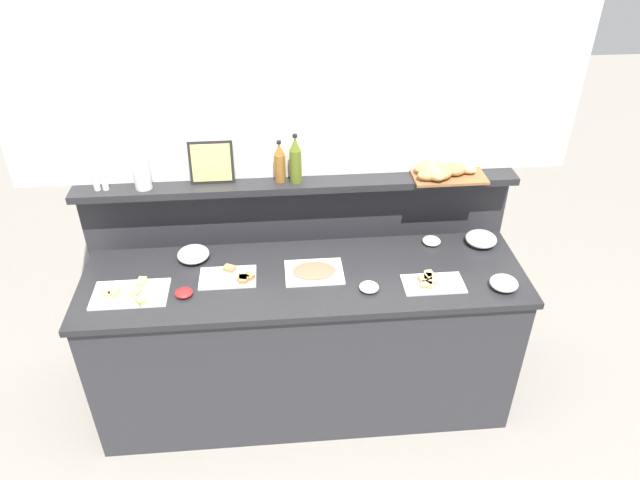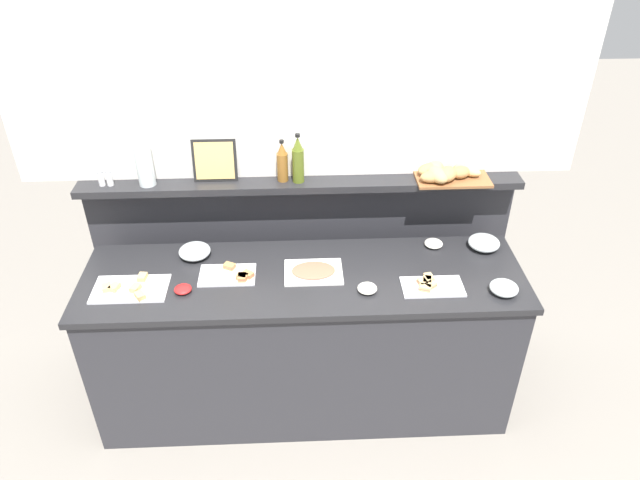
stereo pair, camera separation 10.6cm
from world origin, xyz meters
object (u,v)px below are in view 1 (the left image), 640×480
cold_cuts_platter (314,272)px  condiment_bowl_cream (369,287)px  glass_bowl_large (481,239)px  pepper_shaker (105,182)px  framed_picture (211,162)px  olive_oil_bottle (296,161)px  sandwich_platter_front (431,282)px  sandwich_platter_rear (232,277)px  water_carafe (140,166)px  vinegar_bottle_amber (280,163)px  salt_shaker (96,183)px  glass_bowl_medium (504,283)px  glass_bowl_small (193,255)px  condiment_bowl_teal (431,241)px  condiment_bowl_dark (184,293)px  bread_basket (441,170)px  sandwich_platter_side (130,293)px

cold_cuts_platter → condiment_bowl_cream: 0.31m
glass_bowl_large → pepper_shaker: bearing=173.8°
glass_bowl_large → framed_picture: (-1.45, 0.26, 0.41)m
glass_bowl_large → olive_oil_bottle: 1.11m
sandwich_platter_front → pepper_shaker: (-1.66, 0.55, 0.35)m
sandwich_platter_rear → water_carafe: (-0.45, 0.42, 0.44)m
glass_bowl_large → sandwich_platter_rear: bearing=-171.8°
vinegar_bottle_amber → salt_shaker: size_ratio=2.71×
sandwich_platter_rear → condiment_bowl_cream: size_ratio=2.91×
glass_bowl_medium → framed_picture: (-1.45, 0.65, 0.41)m
glass_bowl_small → water_carafe: water_carafe is taller
sandwich_platter_rear → pepper_shaker: pepper_shaker is taller
pepper_shaker → glass_bowl_small: bearing=-27.4°
condiment_bowl_teal → condiment_bowl_dark: 1.37m
condiment_bowl_dark → vinegar_bottle_amber: 0.85m
glass_bowl_medium → framed_picture: size_ratio=0.60×
glass_bowl_medium → cold_cuts_platter: bearing=167.7°
glass_bowl_large → pepper_shaker: (-2.02, 0.22, 0.33)m
pepper_shaker → framed_picture: framed_picture is taller
olive_oil_bottle → vinegar_bottle_amber: olive_oil_bottle is taller
bread_basket → framed_picture: size_ratio=1.72×
glass_bowl_small → salt_shaker: (-0.49, 0.23, 0.33)m
sandwich_platter_front → vinegar_bottle_amber: 1.01m
sandwich_platter_side → condiment_bowl_cream: (1.18, -0.06, 0.01)m
sandwich_platter_front → sandwich_platter_side: size_ratio=0.83×
condiment_bowl_teal → vinegar_bottle_amber: (-0.82, 0.21, 0.41)m
sandwich_platter_front → salt_shaker: (-1.70, 0.55, 0.35)m
sandwich_platter_front → framed_picture: framed_picture is taller
condiment_bowl_teal → bread_basket: bearing=71.3°
sandwich_platter_side → condiment_bowl_teal: (1.59, 0.32, 0.01)m
framed_picture → water_carafe: 0.37m
sandwich_platter_side → condiment_bowl_dark: (0.27, -0.02, 0.01)m
sandwich_platter_side → sandwich_platter_rear: size_ratio=1.29×
sandwich_platter_side → condiment_bowl_cream: 1.18m
framed_picture → vinegar_bottle_amber: bearing=-3.7°
glass_bowl_medium → condiment_bowl_cream: bearing=176.5°
sandwich_platter_rear → condiment_bowl_cream: 0.70m
sandwich_platter_side → cold_cuts_platter: sandwich_platter_side is taller
vinegar_bottle_amber → water_carafe: (-0.73, -0.01, 0.02)m
sandwich_platter_side → bread_basket: (1.65, 0.49, 0.35)m
glass_bowl_small → pepper_shaker: 0.60m
condiment_bowl_cream → bread_basket: bread_basket is taller
glass_bowl_medium → condiment_bowl_teal: 0.49m
glass_bowl_medium → framed_picture: 1.64m
sandwich_platter_rear → bread_basket: size_ratio=0.71×
cold_cuts_platter → olive_oil_bottle: 0.60m
sandwich_platter_rear → cold_cuts_platter: bearing=1.4°
cold_cuts_platter → bread_basket: bread_basket is taller
sandwich_platter_rear → salt_shaker: (-0.70, 0.42, 0.35)m
glass_bowl_small → condiment_bowl_dark: glass_bowl_small is taller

